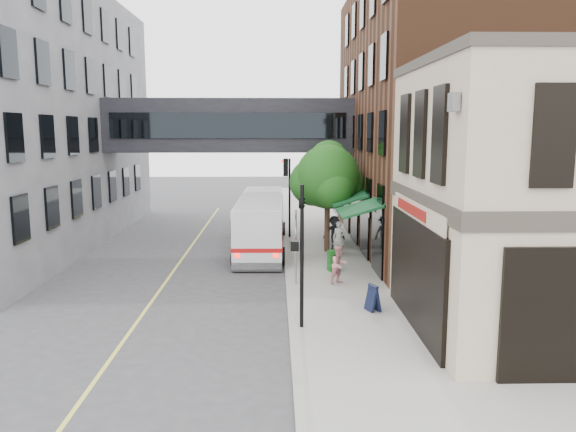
{
  "coord_description": "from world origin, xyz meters",
  "views": [
    {
      "loc": [
        -0.41,
        -14.91,
        6.31
      ],
      "look_at": [
        0.03,
        4.69,
        3.27
      ],
      "focal_mm": 35.0,
      "sensor_mm": 36.0,
      "label": 1
    }
  ],
  "objects_px": {
    "pedestrian_a": "(339,238)",
    "pedestrian_b": "(339,265)",
    "bus": "(261,220)",
    "sandwich_board": "(373,298)",
    "newspaper_box": "(334,261)",
    "pedestrian_c": "(334,233)"
  },
  "relations": [
    {
      "from": "pedestrian_a",
      "to": "pedestrian_b",
      "type": "relative_size",
      "value": 1.1
    },
    {
      "from": "bus",
      "to": "sandwich_board",
      "type": "height_order",
      "value": "bus"
    },
    {
      "from": "pedestrian_a",
      "to": "pedestrian_b",
      "type": "height_order",
      "value": "pedestrian_a"
    },
    {
      "from": "pedestrian_a",
      "to": "sandwich_board",
      "type": "bearing_deg",
      "value": -65.74
    },
    {
      "from": "newspaper_box",
      "to": "sandwich_board",
      "type": "xyz_separation_m",
      "value": [
        0.78,
        -5.46,
        0.0
      ]
    },
    {
      "from": "pedestrian_b",
      "to": "sandwich_board",
      "type": "relative_size",
      "value": 1.66
    },
    {
      "from": "sandwich_board",
      "to": "pedestrian_c",
      "type": "bearing_deg",
      "value": 69.9
    },
    {
      "from": "pedestrian_c",
      "to": "newspaper_box",
      "type": "relative_size",
      "value": 1.91
    },
    {
      "from": "pedestrian_a",
      "to": "pedestrian_c",
      "type": "xyz_separation_m",
      "value": [
        -0.09,
        1.32,
        0.03
      ]
    },
    {
      "from": "pedestrian_a",
      "to": "sandwich_board",
      "type": "relative_size",
      "value": 1.82
    },
    {
      "from": "newspaper_box",
      "to": "pedestrian_a",
      "type": "bearing_deg",
      "value": 62.45
    },
    {
      "from": "pedestrian_b",
      "to": "pedestrian_c",
      "type": "bearing_deg",
      "value": 53.71
    },
    {
      "from": "bus",
      "to": "pedestrian_c",
      "type": "bearing_deg",
      "value": -13.83
    },
    {
      "from": "pedestrian_c",
      "to": "sandwich_board",
      "type": "bearing_deg",
      "value": -70.11
    },
    {
      "from": "newspaper_box",
      "to": "sandwich_board",
      "type": "relative_size",
      "value": 0.99
    },
    {
      "from": "sandwich_board",
      "to": "pedestrian_a",
      "type": "bearing_deg",
      "value": 69.6
    },
    {
      "from": "pedestrian_c",
      "to": "sandwich_board",
      "type": "relative_size",
      "value": 1.9
    },
    {
      "from": "pedestrian_b",
      "to": "pedestrian_c",
      "type": "distance_m",
      "value": 6.44
    },
    {
      "from": "bus",
      "to": "pedestrian_a",
      "type": "relative_size",
      "value": 6.11
    },
    {
      "from": "pedestrian_b",
      "to": "newspaper_box",
      "type": "relative_size",
      "value": 1.68
    },
    {
      "from": "newspaper_box",
      "to": "sandwich_board",
      "type": "height_order",
      "value": "sandwich_board"
    },
    {
      "from": "sandwich_board",
      "to": "newspaper_box",
      "type": "bearing_deg",
      "value": 76.27
    }
  ]
}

